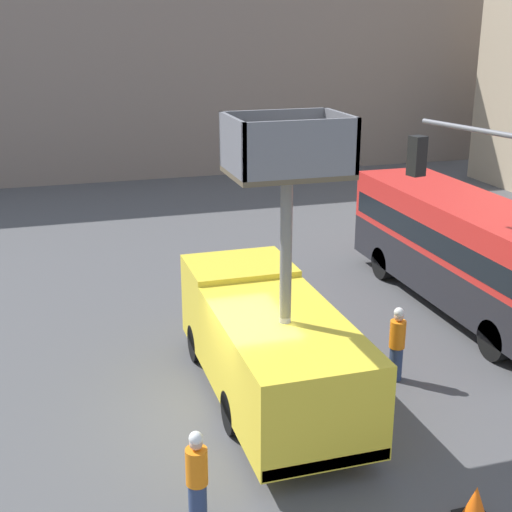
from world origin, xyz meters
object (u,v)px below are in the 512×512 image
object	(u,v)px
road_worker_directing	(397,344)
traffic_cone_near_truck	(475,504)
road_worker_near_truck	(197,479)
traffic_light_pole	(485,196)
utility_truck	(269,338)
city_bus	(469,248)

from	to	relation	value
road_worker_directing	traffic_cone_near_truck	xyz separation A→B (m)	(-1.05, -5.00, -0.64)
traffic_cone_near_truck	road_worker_near_truck	bearing A→B (deg)	164.89
traffic_light_pole	road_worker_directing	distance (m)	4.25
road_worker_near_truck	traffic_cone_near_truck	distance (m)	4.86
utility_truck	road_worker_directing	xyz separation A→B (m)	(3.23, 0.01, -0.58)
city_bus	traffic_cone_near_truck	world-z (taller)	city_bus
utility_truck	traffic_cone_near_truck	bearing A→B (deg)	-66.39
city_bus	road_worker_directing	xyz separation A→B (m)	(-4.02, -3.37, -0.99)
city_bus	traffic_cone_near_truck	xyz separation A→B (m)	(-5.06, -8.37, -1.63)
utility_truck	city_bus	bearing A→B (deg)	25.02
road_worker_near_truck	road_worker_directing	distance (m)	6.82
city_bus	utility_truck	bearing A→B (deg)	125.67
city_bus	traffic_light_pole	distance (m)	3.63
road_worker_near_truck	road_worker_directing	xyz separation A→B (m)	(5.70, 3.74, 0.02)
traffic_light_pole	traffic_cone_near_truck	bearing A→B (deg)	-122.08
road_worker_directing	utility_truck	bearing A→B (deg)	131.62
city_bus	road_worker_directing	distance (m)	5.34
traffic_light_pole	road_worker_near_truck	size ratio (longest dim) A/B	3.33
traffic_light_pole	traffic_cone_near_truck	size ratio (longest dim) A/B	9.39
utility_truck	traffic_cone_near_truck	world-z (taller)	utility_truck
utility_truck	traffic_cone_near_truck	distance (m)	5.58
utility_truck	city_bus	world-z (taller)	utility_truck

